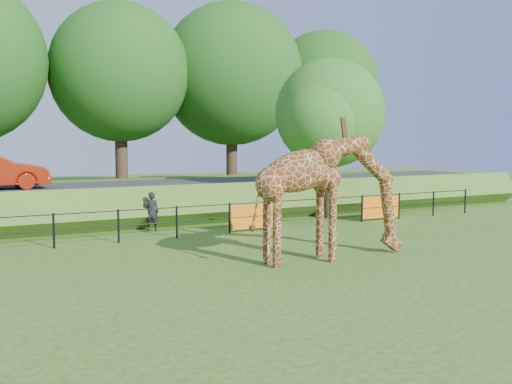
# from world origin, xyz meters

# --- Properties ---
(ground) EXTENTS (90.00, 90.00, 0.00)m
(ground) POSITION_xyz_m (0.00, 0.00, 0.00)
(ground) COLOR #2E5715
(ground) RESTS_ON ground
(giraffe) EXTENTS (4.93, 1.09, 3.50)m
(giraffe) POSITION_xyz_m (2.49, 2.60, 1.75)
(giraffe) COLOR #592B12
(giraffe) RESTS_ON ground
(perimeter_fence) EXTENTS (28.07, 0.10, 1.10)m
(perimeter_fence) POSITION_xyz_m (0.00, 8.00, 0.55)
(perimeter_fence) COLOR black
(perimeter_fence) RESTS_ON ground
(embankment) EXTENTS (40.00, 9.00, 1.30)m
(embankment) POSITION_xyz_m (0.00, 15.50, 0.65)
(embankment) COLOR #2E5715
(embankment) RESTS_ON ground
(road) EXTENTS (40.00, 5.00, 0.12)m
(road) POSITION_xyz_m (0.00, 14.00, 1.36)
(road) COLOR #2F2F32
(road) RESTS_ON embankment
(visitor) EXTENTS (0.61, 0.50, 1.45)m
(visitor) POSITION_xyz_m (-0.29, 9.81, 0.72)
(visitor) COLOR black
(visitor) RESTS_ON ground
(tree_east) EXTENTS (5.40, 4.71, 6.76)m
(tree_east) POSITION_xyz_m (7.60, 9.63, 4.28)
(tree_east) COLOR #302015
(tree_east) RESTS_ON ground
(bg_tree_line) EXTENTS (37.30, 8.80, 11.82)m
(bg_tree_line) POSITION_xyz_m (1.89, 22.00, 7.19)
(bg_tree_line) COLOR #302015
(bg_tree_line) RESTS_ON ground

